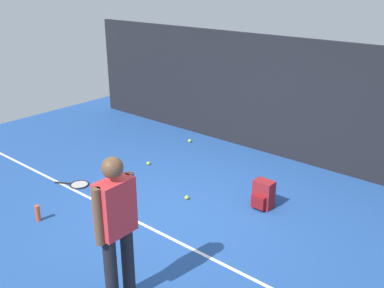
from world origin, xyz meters
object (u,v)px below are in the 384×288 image
tennis_racket (78,184)px  tennis_ball_by_fence (148,163)px  tennis_ball_near_player (190,141)px  tennis_ball_mid_court (187,198)px  tennis_player (116,223)px  backpack (263,195)px  water_bottle (38,213)px

tennis_racket → tennis_ball_by_fence: tennis_ball_by_fence is taller
tennis_ball_near_player → tennis_ball_mid_court: same height
tennis_player → backpack: bearing=176.3°
tennis_ball_mid_court → water_bottle: size_ratio=0.27×
water_bottle → tennis_player: bearing=-8.1°
backpack → tennis_ball_mid_court: backpack is taller
water_bottle → tennis_racket: bearing=115.9°
tennis_racket → tennis_ball_mid_court: bearing=-4.5°
backpack → water_bottle: backpack is taller
backpack → tennis_racket: bearing=-153.2°
tennis_racket → backpack: bearing=-3.2°
tennis_player → backpack: tennis_player is taller
backpack → tennis_ball_near_player: 2.99m
backpack → tennis_ball_mid_court: (-1.05, -0.57, -0.18)m
water_bottle → tennis_ball_near_player: bearing=95.4°
tennis_ball_near_player → water_bottle: bearing=-84.6°
tennis_racket → tennis_ball_by_fence: size_ratio=9.40×
tennis_ball_by_fence → tennis_ball_near_player: bearing=97.0°
tennis_ball_by_fence → tennis_player: bearing=-49.1°
backpack → tennis_ball_near_player: (-2.65, 1.39, -0.18)m
backpack → tennis_ball_near_player: bearing=153.0°
water_bottle → backpack: bearing=46.8°
backpack → tennis_ball_mid_court: 1.20m
tennis_player → tennis_ball_near_player: size_ratio=25.76×
tennis_racket → tennis_ball_near_player: bearing=57.5°
water_bottle → tennis_ball_by_fence: bearing=94.6°
tennis_ball_mid_court → tennis_player: bearing=-66.8°
tennis_ball_near_player → tennis_ball_by_fence: size_ratio=1.00×
tennis_ball_by_fence → backpack: bearing=0.4°
tennis_racket → water_bottle: size_ratio=2.56×
backpack → tennis_player: bearing=-91.9°
tennis_player → backpack: size_ratio=3.86×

